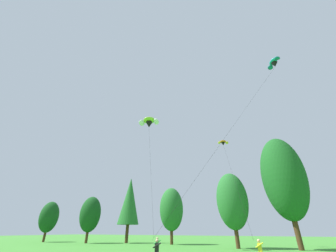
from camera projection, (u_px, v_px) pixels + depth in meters
treeline_tree_a at (49, 217)px, 47.33m from camera, size 4.06×4.06×8.37m
treeline_tree_b at (90, 214)px, 43.14m from camera, size 4.18×4.18×8.80m
treeline_tree_c at (130, 201)px, 44.85m from camera, size 4.44×4.44×12.91m
treeline_tree_d at (171, 209)px, 39.64m from camera, size 4.46×4.46×9.86m
treeline_tree_e at (232, 201)px, 31.34m from camera, size 4.62×4.62×10.43m
treeline_tree_f at (283, 177)px, 30.17m from camera, size 5.92×5.92×15.24m
kite_flyer_near at (157, 246)px, 18.70m from camera, size 0.61×0.64×1.69m
kite_flyer_mid at (157, 250)px, 14.32m from camera, size 0.69×0.71×1.69m
kite_flyer_far at (260, 250)px, 14.49m from camera, size 0.53×0.57×1.69m
parafoil_kite_high_lime_white at (149, 122)px, 34.41m from camera, size 7.35×7.97×17.69m
parafoil_kite_mid_teal at (274, 63)px, 30.21m from camera, size 13.22×14.22×23.18m
parafoil_kite_far_orange at (223, 143)px, 39.03m from camera, size 5.86×19.84×16.04m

